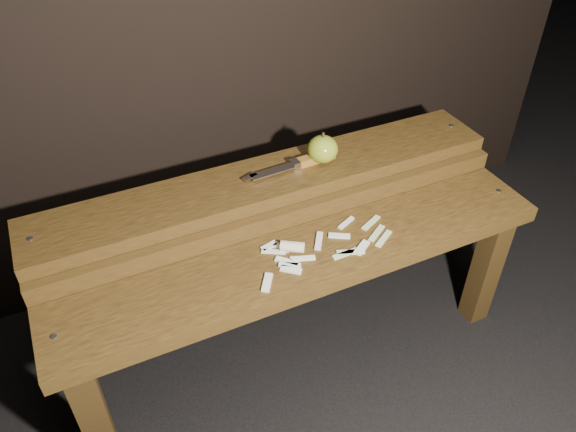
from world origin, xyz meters
name	(u,v)px	position (x,y,z in m)	size (l,w,h in m)	color
ground	(297,351)	(0.00, 0.00, 0.00)	(60.00, 60.00, 0.00)	black
bench_front_tier	(310,277)	(0.00, -0.06, 0.35)	(1.20, 0.20, 0.42)	#32210C
bench_rear_tier	(270,203)	(0.00, 0.17, 0.41)	(1.20, 0.21, 0.50)	#32210C
apple	(323,149)	(0.15, 0.17, 0.54)	(0.08, 0.08, 0.08)	olive
knife	(305,161)	(0.10, 0.17, 0.51)	(0.26, 0.04, 0.02)	brown
apple_scraps	(311,249)	(0.01, -0.04, 0.43)	(0.36, 0.14, 0.03)	beige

